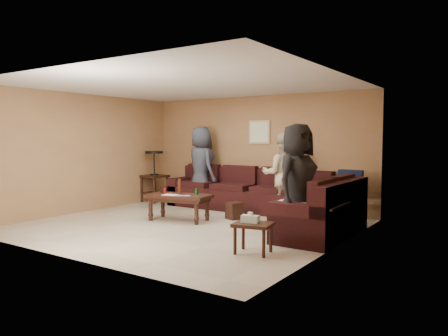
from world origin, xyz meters
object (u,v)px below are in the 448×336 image
(end_table_left, at_px, (154,175))
(person_right, at_px, (297,182))
(side_table_right, at_px, (253,226))
(person_left, at_px, (201,166))
(coffee_table, at_px, (179,198))
(person_middle, at_px, (282,174))
(waste_bin, at_px, (234,211))
(sectional_sofa, at_px, (267,201))

(end_table_left, bearing_deg, person_right, -20.47)
(side_table_right, xyz_separation_m, person_left, (-3.10, 2.95, 0.55))
(end_table_left, distance_m, side_table_right, 5.23)
(person_left, height_order, person_right, person_left)
(coffee_table, xyz_separation_m, person_right, (2.50, -0.16, 0.47))
(person_middle, relative_size, person_right, 0.94)
(waste_bin, bearing_deg, person_right, -27.46)
(end_table_left, bearing_deg, person_left, 6.76)
(end_table_left, distance_m, person_right, 4.88)
(side_table_right, relative_size, person_right, 0.32)
(end_table_left, height_order, person_middle, person_middle)
(side_table_right, bearing_deg, person_middle, 108.59)
(end_table_left, distance_m, waste_bin, 3.01)
(end_table_left, xyz_separation_m, waste_bin, (2.86, -0.82, -0.49))
(sectional_sofa, relative_size, person_right, 2.59)
(sectional_sofa, xyz_separation_m, waste_bin, (-0.45, -0.47, -0.16))
(waste_bin, bearing_deg, side_table_right, -51.77)
(end_table_left, bearing_deg, waste_bin, -15.94)
(waste_bin, distance_m, person_left, 1.97)
(person_left, distance_m, person_middle, 2.17)
(person_left, bearing_deg, end_table_left, 30.71)
(coffee_table, height_order, person_middle, person_middle)
(coffee_table, distance_m, person_left, 1.92)
(end_table_left, height_order, person_left, person_left)
(coffee_table, relative_size, person_middle, 0.76)
(waste_bin, distance_m, person_middle, 1.22)
(coffee_table, height_order, side_table_right, coffee_table)
(side_table_right, relative_size, waste_bin, 1.77)
(coffee_table, height_order, end_table_left, end_table_left)
(coffee_table, bearing_deg, end_table_left, 143.20)
(side_table_right, distance_m, person_left, 4.31)
(end_table_left, xyz_separation_m, side_table_right, (4.41, -2.79, -0.28))
(sectional_sofa, height_order, person_middle, person_middle)
(side_table_right, height_order, waste_bin, side_table_right)
(person_left, xyz_separation_m, person_middle, (2.16, -0.17, -0.08))
(sectional_sofa, relative_size, end_table_left, 3.73)
(side_table_right, distance_m, person_right, 1.22)
(end_table_left, xyz_separation_m, person_left, (1.32, 0.16, 0.27))
(sectional_sofa, xyz_separation_m, coffee_table, (-1.25, -1.20, 0.10))
(sectional_sofa, xyz_separation_m, person_middle, (0.17, 0.33, 0.52))
(person_right, bearing_deg, waste_bin, 69.41)
(end_table_left, distance_m, person_left, 1.35)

